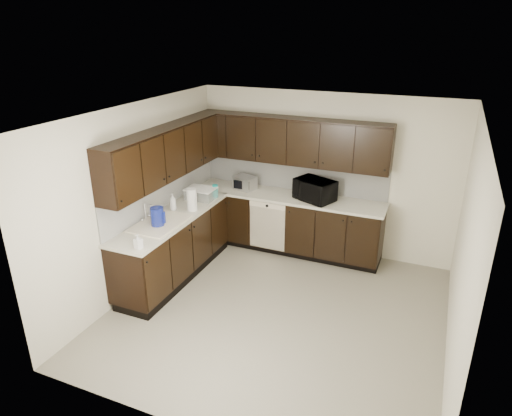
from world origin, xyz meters
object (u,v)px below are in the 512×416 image
at_px(microwave, 314,190).
at_px(sink, 160,228).
at_px(storage_bin, 201,194).
at_px(blue_pitcher, 157,217).
at_px(toaster_oven, 245,183).

bearing_deg(microwave, sink, -111.52).
height_order(microwave, storage_bin, microwave).
relative_size(sink, microwave, 1.42).
xyz_separation_m(sink, storage_bin, (0.04, 1.05, 0.14)).
distance_m(microwave, storage_bin, 1.71).
bearing_deg(sink, storage_bin, 87.69).
distance_m(sink, blue_pitcher, 0.20).
height_order(sink, toaster_oven, sink).
bearing_deg(toaster_oven, storage_bin, -104.15).
xyz_separation_m(sink, blue_pitcher, (0.02, -0.07, 0.19)).
relative_size(toaster_oven, storage_bin, 0.81).
xyz_separation_m(toaster_oven, blue_pitcher, (-0.45, -1.78, 0.03)).
bearing_deg(blue_pitcher, sink, 99.29).
bearing_deg(blue_pitcher, microwave, 37.55).
height_order(sink, storage_bin, sink).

